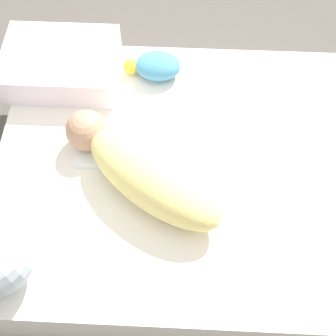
# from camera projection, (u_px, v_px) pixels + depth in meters

# --- Properties ---
(ground_plane) EXTENTS (12.00, 12.00, 0.00)m
(ground_plane) POSITION_uv_depth(u_px,v_px,m) (180.00, 196.00, 1.62)
(ground_plane) COLOR #514C47
(bed_mattress) EXTENTS (1.15, 0.98, 0.22)m
(bed_mattress) POSITION_uv_depth(u_px,v_px,m) (180.00, 181.00, 1.53)
(bed_mattress) COLOR white
(bed_mattress) RESTS_ON ground_plane
(burp_cloth) EXTENTS (0.17, 0.15, 0.02)m
(burp_cloth) POSITION_uv_depth(u_px,v_px,m) (106.00, 147.00, 1.45)
(burp_cloth) COLOR white
(burp_cloth) RESTS_ON bed_mattress
(swaddled_baby) EXTENTS (0.52, 0.44, 0.15)m
(swaddled_baby) POSITION_uv_depth(u_px,v_px,m) (144.00, 171.00, 1.34)
(swaddled_baby) COLOR #EFDB7F
(swaddled_baby) RESTS_ON bed_mattress
(pillow) EXTENTS (0.38, 0.29, 0.10)m
(pillow) POSITION_uv_depth(u_px,v_px,m) (61.00, 64.00, 1.58)
(pillow) COLOR white
(pillow) RESTS_ON bed_mattress
(turtle_plush) EXTENTS (0.20, 0.12, 0.08)m
(turtle_plush) POSITION_uv_depth(u_px,v_px,m) (156.00, 66.00, 1.59)
(turtle_plush) COLOR #4C99C6
(turtle_plush) RESTS_ON bed_mattress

